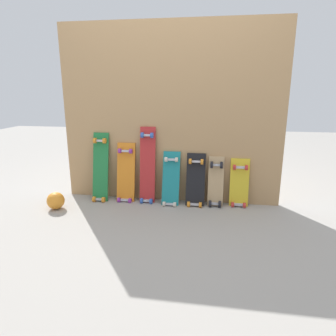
{
  "coord_description": "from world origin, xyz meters",
  "views": [
    {
      "loc": [
        0.49,
        -3.15,
        1.24
      ],
      "look_at": [
        0.0,
        -0.07,
        0.41
      ],
      "focal_mm": 32.3,
      "sensor_mm": 36.0,
      "label": 1
    }
  ],
  "objects_px": {
    "skateboard_yellow": "(239,186)",
    "skateboard_teal": "(171,182)",
    "skateboard_orange": "(126,175)",
    "skateboard_green": "(100,170)",
    "rubber_ball": "(56,201)",
    "skateboard_black": "(195,183)",
    "skateboard_natural": "(216,184)",
    "skateboard_red": "(147,168)"
  },
  "relations": [
    {
      "from": "skateboard_yellow",
      "to": "skateboard_teal",
      "type": "bearing_deg",
      "value": -176.01
    },
    {
      "from": "skateboard_orange",
      "to": "skateboard_yellow",
      "type": "bearing_deg",
      "value": 1.25
    },
    {
      "from": "skateboard_green",
      "to": "skateboard_yellow",
      "type": "xyz_separation_m",
      "value": [
        1.53,
        0.05,
        -0.12
      ]
    },
    {
      "from": "rubber_ball",
      "to": "skateboard_orange",
      "type": "bearing_deg",
      "value": 29.62
    },
    {
      "from": "rubber_ball",
      "to": "skateboard_teal",
      "type": "bearing_deg",
      "value": 16.65
    },
    {
      "from": "skateboard_black",
      "to": "rubber_ball",
      "type": "relative_size",
      "value": 3.45
    },
    {
      "from": "skateboard_green",
      "to": "skateboard_teal",
      "type": "distance_m",
      "value": 0.8
    },
    {
      "from": "skateboard_green",
      "to": "skateboard_orange",
      "type": "height_order",
      "value": "skateboard_green"
    },
    {
      "from": "skateboard_natural",
      "to": "skateboard_orange",
      "type": "bearing_deg",
      "value": -179.82
    },
    {
      "from": "skateboard_teal",
      "to": "skateboard_black",
      "type": "distance_m",
      "value": 0.27
    },
    {
      "from": "skateboard_red",
      "to": "skateboard_teal",
      "type": "distance_m",
      "value": 0.3
    },
    {
      "from": "skateboard_orange",
      "to": "rubber_ball",
      "type": "relative_size",
      "value": 3.96
    },
    {
      "from": "skateboard_green",
      "to": "skateboard_orange",
      "type": "distance_m",
      "value": 0.29
    },
    {
      "from": "skateboard_yellow",
      "to": "skateboard_orange",
      "type": "bearing_deg",
      "value": -178.75
    },
    {
      "from": "skateboard_orange",
      "to": "skateboard_teal",
      "type": "height_order",
      "value": "skateboard_orange"
    },
    {
      "from": "skateboard_red",
      "to": "skateboard_teal",
      "type": "relative_size",
      "value": 1.4
    },
    {
      "from": "skateboard_natural",
      "to": "skateboard_teal",
      "type": "bearing_deg",
      "value": -176.81
    },
    {
      "from": "skateboard_green",
      "to": "skateboard_teal",
      "type": "xyz_separation_m",
      "value": [
        0.8,
        -0.01,
        -0.1
      ]
    },
    {
      "from": "skateboard_natural",
      "to": "skateboard_yellow",
      "type": "distance_m",
      "value": 0.25
    },
    {
      "from": "skateboard_orange",
      "to": "skateboard_black",
      "type": "height_order",
      "value": "skateboard_orange"
    },
    {
      "from": "skateboard_black",
      "to": "skateboard_natural",
      "type": "relative_size",
      "value": 1.06
    },
    {
      "from": "skateboard_orange",
      "to": "skateboard_yellow",
      "type": "height_order",
      "value": "skateboard_orange"
    },
    {
      "from": "skateboard_teal",
      "to": "rubber_ball",
      "type": "relative_size",
      "value": 3.53
    },
    {
      "from": "skateboard_green",
      "to": "rubber_ball",
      "type": "xyz_separation_m",
      "value": [
        -0.37,
        -0.36,
        -0.25
      ]
    },
    {
      "from": "skateboard_yellow",
      "to": "rubber_ball",
      "type": "xyz_separation_m",
      "value": [
        -1.9,
        -0.4,
        -0.13
      ]
    },
    {
      "from": "skateboard_teal",
      "to": "skateboard_black",
      "type": "height_order",
      "value": "skateboard_teal"
    },
    {
      "from": "skateboard_orange",
      "to": "skateboard_natural",
      "type": "relative_size",
      "value": 1.22
    },
    {
      "from": "skateboard_black",
      "to": "rubber_ball",
      "type": "xyz_separation_m",
      "value": [
        -1.44,
        -0.36,
        -0.15
      ]
    },
    {
      "from": "skateboard_orange",
      "to": "rubber_ball",
      "type": "height_order",
      "value": "skateboard_orange"
    },
    {
      "from": "skateboard_green",
      "to": "rubber_ball",
      "type": "relative_size",
      "value": 4.53
    },
    {
      "from": "skateboard_natural",
      "to": "skateboard_yellow",
      "type": "bearing_deg",
      "value": 5.53
    },
    {
      "from": "skateboard_green",
      "to": "skateboard_red",
      "type": "relative_size",
      "value": 0.92
    },
    {
      "from": "skateboard_teal",
      "to": "skateboard_black",
      "type": "xyz_separation_m",
      "value": [
        0.27,
        0.01,
        -0.0
      ]
    },
    {
      "from": "skateboard_black",
      "to": "skateboard_natural",
      "type": "distance_m",
      "value": 0.22
    },
    {
      "from": "skateboard_orange",
      "to": "skateboard_black",
      "type": "relative_size",
      "value": 1.15
    },
    {
      "from": "rubber_ball",
      "to": "skateboard_red",
      "type": "bearing_deg",
      "value": 22.72
    },
    {
      "from": "skateboard_yellow",
      "to": "rubber_ball",
      "type": "height_order",
      "value": "skateboard_yellow"
    },
    {
      "from": "skateboard_orange",
      "to": "skateboard_teal",
      "type": "distance_m",
      "value": 0.51
    },
    {
      "from": "skateboard_teal",
      "to": "skateboard_natural",
      "type": "relative_size",
      "value": 1.09
    },
    {
      "from": "skateboard_red",
      "to": "rubber_ball",
      "type": "xyz_separation_m",
      "value": [
        -0.9,
        -0.38,
        -0.29
      ]
    },
    {
      "from": "skateboard_natural",
      "to": "rubber_ball",
      "type": "bearing_deg",
      "value": -167.16
    },
    {
      "from": "skateboard_teal",
      "to": "skateboard_green",
      "type": "bearing_deg",
      "value": 179.58
    }
  ]
}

